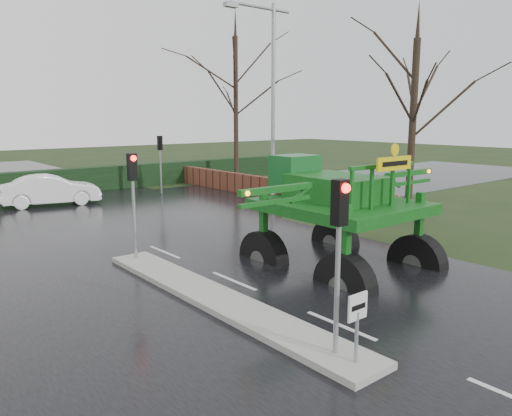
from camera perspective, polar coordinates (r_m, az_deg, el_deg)
ground at (r=11.68m, az=9.61°, el=-13.19°), size 140.00×140.00×0.00m
road_main at (r=19.37m, az=-13.31°, el=-3.76°), size 14.00×80.00×0.02m
road_cross at (r=24.79m, az=-19.47°, el=-1.00°), size 80.00×12.00×0.02m
median_island at (r=12.91m, az=-4.57°, el=-10.31°), size 1.20×10.00×0.16m
hedge_row at (r=32.24m, az=-24.46°, el=2.51°), size 44.00×0.90×1.50m
brick_wall at (r=29.85m, az=-0.28°, el=2.59°), size 0.40×20.00×1.20m
keep_left_sign at (r=9.46m, az=11.50°, el=-12.08°), size 0.50×0.07×1.35m
traffic_signal_near at (r=9.30m, az=9.49°, el=-2.49°), size 0.26×0.33×3.52m
traffic_signal_mid at (r=16.11m, az=-13.89°, el=2.76°), size 0.26×0.33×3.52m
traffic_signal_far at (r=30.75m, az=-10.90°, el=6.36°), size 0.26×0.33×3.52m
street_light_right at (r=25.06m, az=1.44°, el=13.46°), size 3.85×0.30×10.00m
tree_right_near at (r=23.55m, az=17.58°, el=11.25°), size 5.60×5.60×9.64m
tree_right_far at (r=35.10m, az=-2.33°, el=13.39°), size 7.00×7.00×12.05m
crop_sprayer at (r=13.75m, az=9.66°, el=0.44°), size 8.71×5.43×4.87m
white_sedan at (r=28.64m, az=-22.28°, el=0.27°), size 5.17×2.71×1.62m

